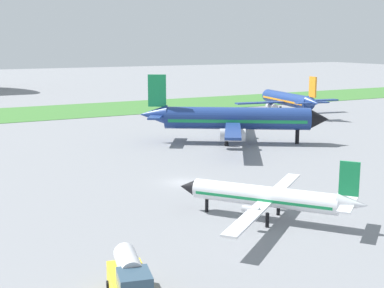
% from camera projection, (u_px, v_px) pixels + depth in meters
% --- Properties ---
extents(ground_plane, '(600.00, 600.00, 0.00)m').
position_uv_depth(ground_plane, '(183.00, 183.00, 65.53)').
color(ground_plane, gray).
extents(grass_taxiway_strip, '(360.00, 28.00, 0.08)m').
position_uv_depth(grass_taxiway_strip, '(44.00, 113.00, 130.39)').
color(grass_taxiway_strip, '#3D7533').
rests_on(grass_taxiway_strip, ground_plane).
extents(airplane_parked_jet_far, '(26.93, 26.52, 9.54)m').
position_uv_depth(airplane_parked_jet_far, '(288.00, 100.00, 127.59)').
color(airplane_parked_jet_far, navy).
rests_on(airplane_parked_jet_far, ground_plane).
extents(airplane_midfield_jet, '(28.98, 28.95, 11.59)m').
position_uv_depth(airplane_midfield_jet, '(233.00, 119.00, 90.57)').
color(airplane_midfield_jet, navy).
rests_on(airplane_midfield_jet, ground_plane).
extents(airplane_foreground_turboprop, '(17.98, 16.00, 6.51)m').
position_uv_depth(airplane_foreground_turboprop, '(267.00, 196.00, 51.25)').
color(airplane_foreground_turboprop, white).
rests_on(airplane_foreground_turboprop, ground_plane).
extents(fuel_truck_near_gate, '(3.78, 6.87, 3.29)m').
position_uv_depth(fuel_truck_near_gate, '(130.00, 282.00, 34.84)').
color(fuel_truck_near_gate, yellow).
rests_on(fuel_truck_near_gate, ground_plane).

